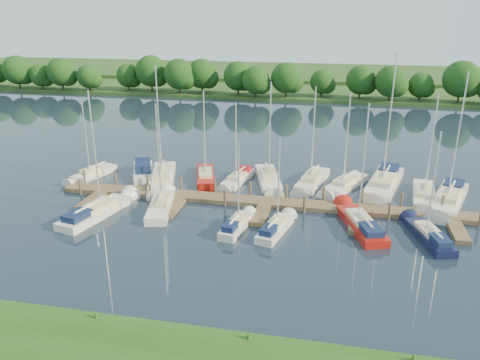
% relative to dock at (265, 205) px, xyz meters
% --- Properties ---
extents(ground, '(260.00, 260.00, 0.00)m').
position_rel_dock_xyz_m(ground, '(0.00, -7.31, -0.20)').
color(ground, '#192633').
rests_on(ground, ground).
extents(dock, '(40.00, 6.00, 0.40)m').
position_rel_dock_xyz_m(dock, '(0.00, 0.00, 0.00)').
color(dock, brown).
rests_on(dock, ground).
extents(mooring_pilings, '(38.24, 2.84, 2.00)m').
position_rel_dock_xyz_m(mooring_pilings, '(0.00, 1.13, 0.40)').
color(mooring_pilings, '#473D33').
rests_on(mooring_pilings, ground).
extents(far_shore, '(180.00, 30.00, 0.60)m').
position_rel_dock_xyz_m(far_shore, '(0.00, 67.69, 0.10)').
color(far_shore, '#2B471B').
rests_on(far_shore, ground).
extents(distant_hill, '(220.00, 40.00, 1.40)m').
position_rel_dock_xyz_m(distant_hill, '(0.00, 92.69, 0.50)').
color(distant_hill, '#365625').
rests_on(distant_hill, ground).
extents(treeline, '(143.77, 9.92, 8.21)m').
position_rel_dock_xyz_m(treeline, '(0.97, 54.62, 3.91)').
color(treeline, '#38281C').
rests_on(treeline, ground).
extents(sailboat_n_0, '(3.19, 6.63, 8.57)m').
position_rel_dock_xyz_m(sailboat_n_0, '(-19.46, 4.30, 0.07)').
color(sailboat_n_0, silver).
rests_on(sailboat_n_0, ground).
extents(motorboat, '(4.31, 7.11, 1.99)m').
position_rel_dock_xyz_m(motorboat, '(-14.14, 5.68, 0.19)').
color(motorboat, silver).
rests_on(motorboat, ground).
extents(sailboat_n_2, '(4.54, 9.79, 12.42)m').
position_rel_dock_xyz_m(sailboat_n_2, '(-11.47, 4.31, 0.08)').
color(sailboat_n_2, silver).
rests_on(sailboat_n_2, ground).
extents(sailboat_n_3, '(3.67, 7.75, 9.78)m').
position_rel_dock_xyz_m(sailboat_n_3, '(-7.24, 5.88, 0.07)').
color(sailboat_n_3, '#9D150E').
rests_on(sailboat_n_3, ground).
extents(sailboat_n_4, '(2.66, 6.88, 8.71)m').
position_rel_dock_xyz_m(sailboat_n_4, '(-3.80, 5.91, 0.11)').
color(sailboat_n_4, silver).
rests_on(sailboat_n_4, ground).
extents(sailboat_n_5, '(3.86, 8.51, 10.94)m').
position_rel_dock_xyz_m(sailboat_n_5, '(-0.59, 6.30, 0.09)').
color(sailboat_n_5, silver).
rests_on(sailboat_n_5, ground).
extents(sailboat_n_6, '(3.36, 8.23, 10.51)m').
position_rel_dock_xyz_m(sailboat_n_6, '(3.81, 6.68, 0.08)').
color(sailboat_n_6, silver).
rests_on(sailboat_n_6, ground).
extents(sailboat_n_7, '(4.77, 7.58, 10.02)m').
position_rel_dock_xyz_m(sailboat_n_7, '(7.12, 6.38, 0.07)').
color(sailboat_n_7, silver).
rests_on(sailboat_n_7, ground).
extents(sailboat_n_8, '(4.79, 11.01, 13.78)m').
position_rel_dock_xyz_m(sailboat_n_8, '(10.96, 7.30, 0.14)').
color(sailboat_n_8, silver).
rests_on(sailboat_n_8, ground).
extents(sailboat_n_9, '(2.85, 8.28, 10.41)m').
position_rel_dock_xyz_m(sailboat_n_9, '(14.50, 4.83, 0.07)').
color(sailboat_n_9, silver).
rests_on(sailboat_n_9, ground).
extents(sailboat_n_10, '(5.08, 9.92, 12.56)m').
position_rel_dock_xyz_m(sailboat_n_10, '(16.54, 4.23, 0.13)').
color(sailboat_n_10, silver).
rests_on(sailboat_n_10, ground).
extents(sailboat_s_0, '(3.75, 8.94, 11.23)m').
position_rel_dock_xyz_m(sailboat_s_0, '(-14.04, -4.74, 0.12)').
color(sailboat_s_0, silver).
rests_on(sailboat_s_0, ground).
extents(sailboat_s_1, '(3.20, 7.78, 10.01)m').
position_rel_dock_xyz_m(sailboat_s_1, '(-9.06, -2.43, 0.08)').
color(sailboat_s_1, silver).
rests_on(sailboat_s_1, ground).
extents(sailboat_s_2, '(2.11, 5.81, 7.58)m').
position_rel_dock_xyz_m(sailboat_s_2, '(-1.53, -5.00, 0.12)').
color(sailboat_s_2, silver).
rests_on(sailboat_s_2, ground).
extents(sailboat_s_3, '(2.61, 6.17, 8.00)m').
position_rel_dock_xyz_m(sailboat_s_3, '(1.65, -4.93, 0.12)').
color(sailboat_s_3, silver).
rests_on(sailboat_s_3, ground).
extents(sailboat_s_4, '(4.13, 8.40, 10.61)m').
position_rel_dock_xyz_m(sailboat_s_4, '(8.34, -2.57, 0.11)').
color(sailboat_s_4, '#9D150E').
rests_on(sailboat_s_4, ground).
extents(sailboat_s_5, '(3.19, 7.00, 8.94)m').
position_rel_dock_xyz_m(sailboat_s_5, '(13.50, -3.77, 0.11)').
color(sailboat_s_5, '#0F1435').
rests_on(sailboat_s_5, ground).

